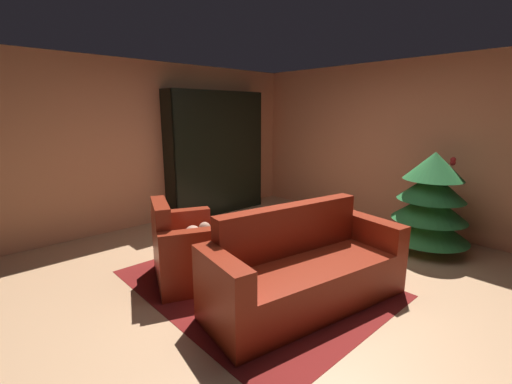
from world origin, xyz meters
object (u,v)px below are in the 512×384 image
(coffee_table, at_px, (262,251))
(decorated_tree, at_px, (430,202))
(armchair_red, at_px, (185,251))
(book_stack_on_table, at_px, (261,239))
(bookshelf_unit, at_px, (222,155))
(bottle_on_table, at_px, (278,236))
(couch_red, at_px, (305,272))

(coffee_table, height_order, decorated_tree, decorated_tree)
(armchair_red, height_order, coffee_table, armchair_red)
(book_stack_on_table, xyz_separation_m, decorated_tree, (0.87, 2.21, 0.19))
(book_stack_on_table, height_order, decorated_tree, decorated_tree)
(bookshelf_unit, bearing_deg, coffee_table, -28.96)
(armchair_red, xyz_separation_m, bottle_on_table, (0.75, 0.68, 0.21))
(coffee_table, distance_m, bottle_on_table, 0.24)
(bookshelf_unit, height_order, decorated_tree, bookshelf_unit)
(couch_red, distance_m, decorated_tree, 2.26)
(couch_red, height_order, coffee_table, couch_red)
(bookshelf_unit, height_order, bottle_on_table, bookshelf_unit)
(couch_red, xyz_separation_m, bottle_on_table, (-0.45, 0.10, 0.21))
(decorated_tree, bearing_deg, bottle_on_table, -108.13)
(couch_red, bearing_deg, bottle_on_table, 167.22)
(coffee_table, bearing_deg, book_stack_on_table, 154.07)
(bookshelf_unit, xyz_separation_m, decorated_tree, (3.35, 0.84, -0.39))
(coffee_table, bearing_deg, bottle_on_table, 39.53)
(bookshelf_unit, bearing_deg, decorated_tree, 14.04)
(bottle_on_table, distance_m, decorated_tree, 2.23)
(coffee_table, bearing_deg, couch_red, 0.89)
(couch_red, xyz_separation_m, coffee_table, (-0.58, -0.01, 0.04))
(coffee_table, bearing_deg, decorated_tree, 69.63)
(bookshelf_unit, relative_size, coffee_table, 3.43)
(armchair_red, bearing_deg, decorated_tree, 62.75)
(couch_red, bearing_deg, decorated_tree, 83.68)
(couch_red, xyz_separation_m, book_stack_on_table, (-0.62, 0.01, 0.15))
(book_stack_on_table, bearing_deg, decorated_tree, 68.49)
(armchair_red, height_order, bottle_on_table, armchair_red)
(coffee_table, xyz_separation_m, book_stack_on_table, (-0.04, 0.02, 0.11))
(armchair_red, bearing_deg, book_stack_on_table, 45.91)
(couch_red, distance_m, bottle_on_table, 0.51)
(decorated_tree, bearing_deg, coffee_table, -110.37)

